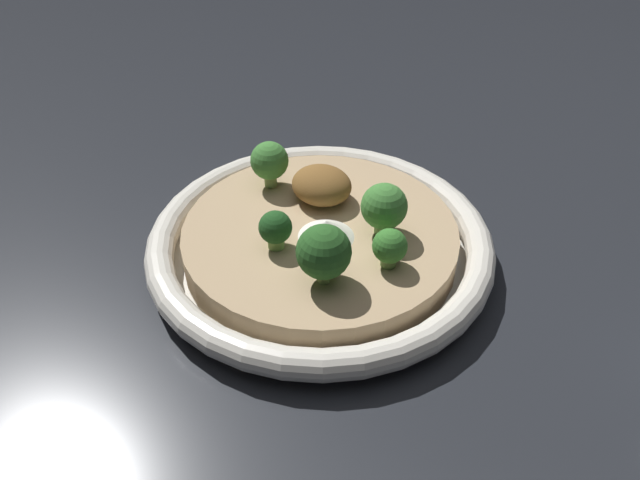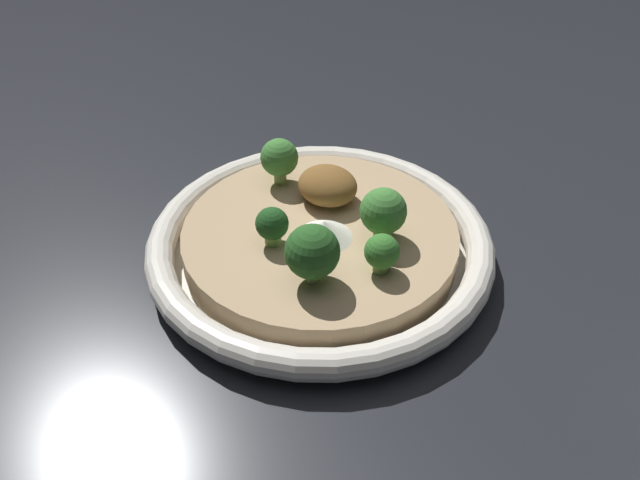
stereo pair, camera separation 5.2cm
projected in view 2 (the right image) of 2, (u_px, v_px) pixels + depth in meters
ground_plane at (320, 258)px, 0.54m from camera, size 6.00×6.00×0.00m
risotto_bowl at (320, 242)px, 0.53m from camera, size 0.29×0.29×0.03m
cheese_sprinkle at (324, 229)px, 0.50m from camera, size 0.05×0.05×0.02m
crispy_onion_garnish at (328, 185)px, 0.54m from camera, size 0.05×0.05×0.03m
broccoli_front_left at (272, 225)px, 0.49m from camera, size 0.03×0.03×0.03m
broccoli_front at (312, 252)px, 0.45m from camera, size 0.04×0.04×0.05m
broccoli_back_right at (383, 212)px, 0.49m from camera, size 0.04×0.04×0.05m
broccoli_right at (382, 253)px, 0.46m from camera, size 0.03×0.03×0.03m
broccoli_back_left at (279, 158)px, 0.55m from camera, size 0.03×0.03×0.04m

